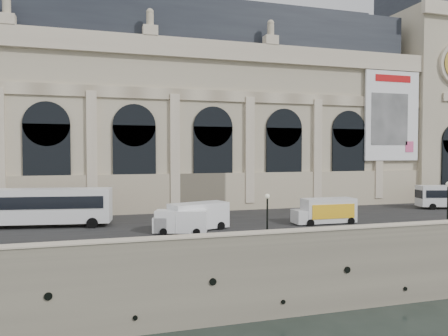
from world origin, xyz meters
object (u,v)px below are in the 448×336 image
at_px(lamp_left, 267,217).
at_px(lamp_right, 448,206).
at_px(van_b, 195,217).
at_px(bus_left, 43,206).
at_px(van_c, 178,222).
at_px(box_truck, 325,211).

distance_m(lamp_left, lamp_right, 19.19).
distance_m(van_b, lamp_right, 25.06).
relative_size(bus_left, lamp_left, 3.34).
relative_size(van_c, lamp_right, 1.11).
height_order(van_c, box_truck, box_truck).
bearing_deg(box_truck, van_b, 179.80).
height_order(bus_left, van_b, bus_left).
bearing_deg(van_c, van_b, 28.47).
bearing_deg(lamp_left, box_truck, 34.69).
bearing_deg(box_truck, bus_left, 167.60).
bearing_deg(van_b, lamp_left, -53.11).
bearing_deg(lamp_right, lamp_left, 179.29).
xyz_separation_m(lamp_left, lamp_right, (19.18, -0.24, 0.34)).
xyz_separation_m(box_truck, lamp_left, (-9.39, -6.50, 0.66)).
xyz_separation_m(bus_left, lamp_right, (38.57, -13.06, 0.16)).
bearing_deg(box_truck, lamp_right, -34.53).
bearing_deg(van_c, bus_left, 149.76).
bearing_deg(box_truck, lamp_left, -145.31).
distance_m(van_b, van_c, 2.20).
relative_size(lamp_left, lamp_right, 0.86).
distance_m(van_c, lamp_left, 8.83).
distance_m(bus_left, van_c, 14.57).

